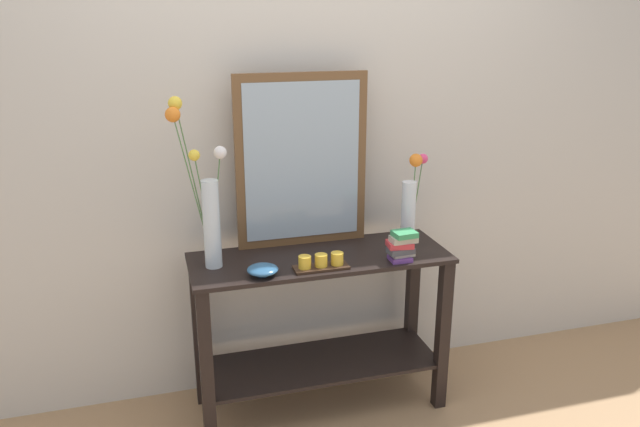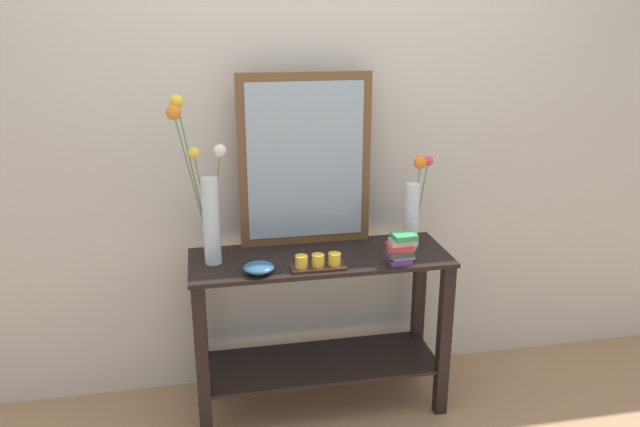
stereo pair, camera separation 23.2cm
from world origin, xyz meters
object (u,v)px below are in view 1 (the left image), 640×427
(vase_right, at_px, (410,204))
(console_table, at_px, (320,315))
(decorative_bowl, at_px, (263,270))
(book_stack, at_px, (402,245))
(mirror_leaning, at_px, (302,161))
(candle_tray, at_px, (321,263))
(tall_vase_left, at_px, (206,201))

(vase_right, bearing_deg, console_table, -177.18)
(decorative_bowl, distance_m, book_stack, 0.64)
(console_table, relative_size, mirror_leaning, 1.47)
(console_table, bearing_deg, candle_tray, -104.24)
(candle_tray, distance_m, book_stack, 0.38)
(decorative_bowl, relative_size, book_stack, 0.96)
(candle_tray, bearing_deg, decorative_bowl, 179.96)
(vase_right, bearing_deg, tall_vase_left, -179.87)
(tall_vase_left, bearing_deg, mirror_leaning, 19.41)
(console_table, bearing_deg, mirror_leaning, 100.67)
(decorative_bowl, bearing_deg, book_stack, -0.78)
(console_table, distance_m, book_stack, 0.53)
(vase_right, bearing_deg, candle_tray, -161.23)
(book_stack, bearing_deg, tall_vase_left, 168.45)
(mirror_leaning, relative_size, vase_right, 1.85)
(mirror_leaning, xyz_separation_m, tall_vase_left, (-0.47, -0.17, -0.11))
(console_table, relative_size, vase_right, 2.71)
(console_table, bearing_deg, vase_right, 2.82)
(decorative_bowl, bearing_deg, vase_right, 12.49)
(candle_tray, height_order, decorative_bowl, candle_tray)
(console_table, relative_size, book_stack, 8.53)
(mirror_leaning, xyz_separation_m, book_stack, (0.38, -0.34, -0.34))
(mirror_leaning, bearing_deg, decorative_bowl, -128.51)
(console_table, relative_size, tall_vase_left, 1.61)
(candle_tray, xyz_separation_m, book_stack, (0.38, -0.01, 0.04))
(mirror_leaning, distance_m, candle_tray, 0.50)
(tall_vase_left, xyz_separation_m, vase_right, (0.96, 0.00, -0.09))
(vase_right, xyz_separation_m, book_stack, (-0.11, -0.17, -0.14))
(tall_vase_left, height_order, candle_tray, tall_vase_left)
(book_stack, bearing_deg, candle_tray, 178.70)
(tall_vase_left, bearing_deg, book_stack, -11.55)
(candle_tray, relative_size, decorative_bowl, 1.81)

